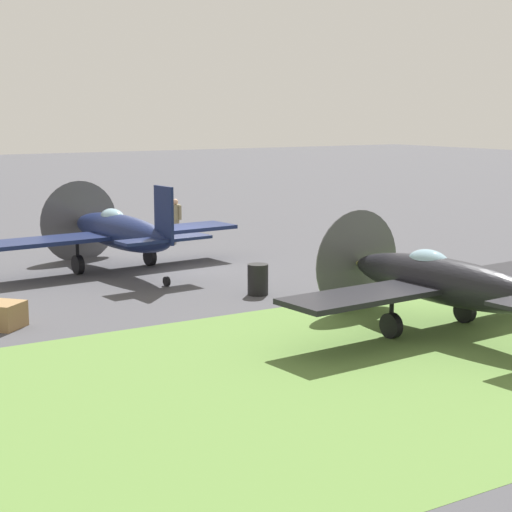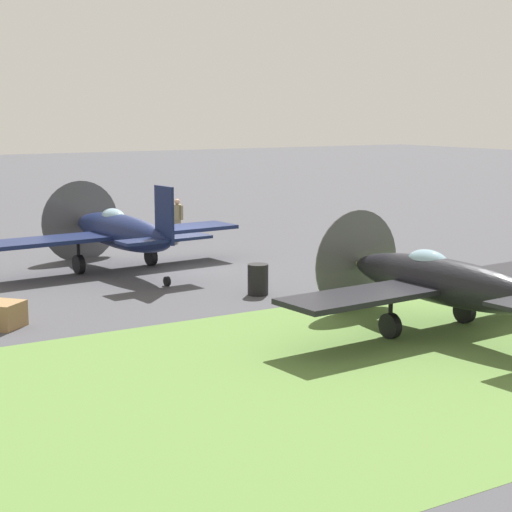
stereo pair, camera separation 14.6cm
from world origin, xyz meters
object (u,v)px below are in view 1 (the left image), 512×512
(airplane_lead, at_px, (118,231))
(runway_marker_cone, at_px, (474,277))
(fuel_drum, at_px, (258,279))
(ground_crew_chief, at_px, (176,219))
(supply_crate, at_px, (3,315))
(airplane_wingman, at_px, (440,281))

(airplane_lead, bearing_deg, runway_marker_cone, -47.53)
(fuel_drum, xyz_separation_m, runway_marker_cone, (6.42, -2.26, -0.23))
(runway_marker_cone, bearing_deg, fuel_drum, 160.57)
(ground_crew_chief, height_order, supply_crate, ground_crew_chief)
(supply_crate, bearing_deg, runway_marker_cone, -9.58)
(airplane_wingman, relative_size, supply_crate, 9.51)
(supply_crate, relative_size, runway_marker_cone, 2.05)
(runway_marker_cone, bearing_deg, ground_crew_chief, 106.09)
(airplane_wingman, bearing_deg, runway_marker_cone, 32.65)
(airplane_lead, xyz_separation_m, runway_marker_cone, (8.34, -7.86, -1.11))
(airplane_lead, height_order, runway_marker_cone, airplane_lead)
(supply_crate, bearing_deg, airplane_lead, 45.55)
(ground_crew_chief, bearing_deg, runway_marker_cone, 177.00)
(fuel_drum, bearing_deg, supply_crate, 179.53)
(fuel_drum, bearing_deg, airplane_lead, 108.96)
(airplane_wingman, relative_size, ground_crew_chief, 4.95)
(airplane_wingman, distance_m, fuel_drum, 6.16)
(airplane_lead, bearing_deg, supply_crate, -138.68)
(airplane_lead, bearing_deg, airplane_wingman, -78.25)
(ground_crew_chief, height_order, runway_marker_cone, ground_crew_chief)
(airplane_wingman, xyz_separation_m, supply_crate, (-8.74, 6.01, -0.96))
(fuel_drum, distance_m, supply_crate, 7.36)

